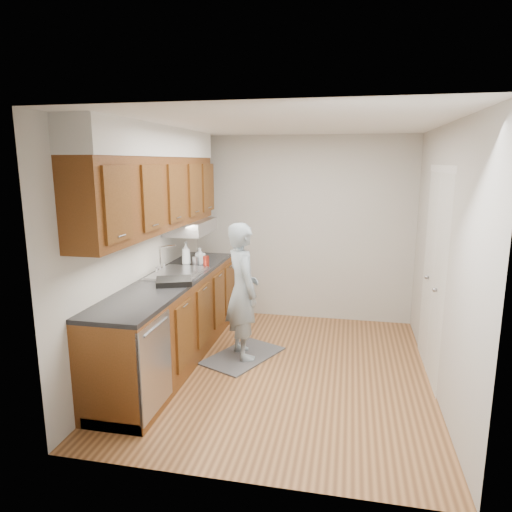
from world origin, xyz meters
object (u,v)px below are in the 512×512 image
at_px(soap_bottle_b, 200,256).
at_px(soda_can, 206,261).
at_px(steel_can, 195,261).
at_px(dish_rack, 174,281).
at_px(soap_bottle_a, 186,253).
at_px(person, 242,282).
at_px(soap_bottle_c, 199,253).

xyz_separation_m(soap_bottle_b, soda_can, (0.12, -0.13, -0.03)).
bearing_deg(steel_can, dish_rack, -85.43).
height_order(soap_bottle_a, steel_can, soap_bottle_a).
xyz_separation_m(person, steel_can, (-0.66, 0.36, 0.13)).
bearing_deg(soap_bottle_a, steel_can, -7.45).
xyz_separation_m(soap_bottle_c, steel_can, (0.07, -0.36, -0.02)).
bearing_deg(soap_bottle_a, person, -25.72).
height_order(person, soap_bottle_b, person).
xyz_separation_m(person, dish_rack, (-0.60, -0.48, 0.10)).
xyz_separation_m(steel_can, dish_rack, (0.07, -0.84, -0.03)).
relative_size(soda_can, dish_rack, 0.37).
relative_size(soap_bottle_a, soap_bottle_c, 1.86).
distance_m(soap_bottle_b, soda_can, 0.18).
xyz_separation_m(soap_bottle_a, soda_can, (0.26, -0.05, -0.07)).
height_order(soap_bottle_a, soda_can, soap_bottle_a).
bearing_deg(dish_rack, steel_can, 72.40).
distance_m(soap_bottle_a, steel_can, 0.14).
bearing_deg(soda_can, steel_can, 166.92).
distance_m(soap_bottle_c, steel_can, 0.36).
distance_m(person, soap_bottle_b, 0.80).
bearing_deg(soap_bottle_b, soap_bottle_a, -150.17).
height_order(soap_bottle_b, steel_can, soap_bottle_b).
height_order(soap_bottle_c, steel_can, soap_bottle_c).
xyz_separation_m(soap_bottle_a, soap_bottle_b, (0.15, 0.08, -0.04)).
height_order(soap_bottle_c, dish_rack, soap_bottle_c).
relative_size(soap_bottle_b, soda_can, 1.52).
xyz_separation_m(person, soap_bottle_c, (-0.73, 0.72, 0.15)).
xyz_separation_m(soda_can, steel_can, (-0.15, 0.03, -0.01)).
bearing_deg(soap_bottle_c, soda_can, -60.79).
distance_m(person, soap_bottle_c, 1.03).
bearing_deg(soap_bottle_c, soap_bottle_b, -68.19).
height_order(soda_can, dish_rack, soda_can).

